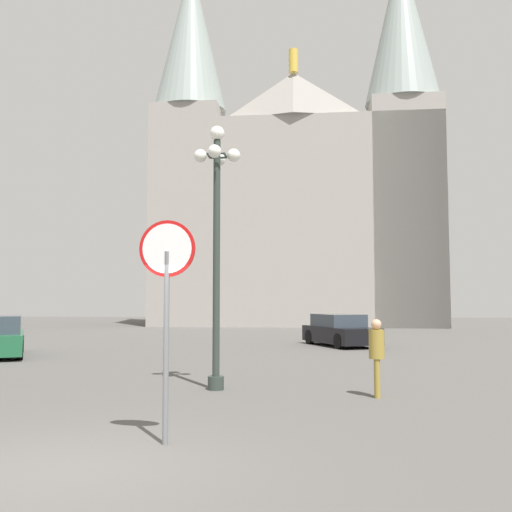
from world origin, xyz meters
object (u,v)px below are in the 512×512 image
cathedral (296,198)px  parked_car_near_black (340,331)px  stop_sign (167,285)px  pedestrian_walking (377,350)px  street_lamp (217,225)px

cathedral → parked_car_near_black: size_ratio=6.67×
cathedral → stop_sign: 39.28m
parked_car_near_black → pedestrian_walking: bearing=-90.8°
pedestrian_walking → street_lamp: bearing=167.5°
stop_sign → pedestrian_walking: stop_sign is taller
stop_sign → street_lamp: street_lamp is taller
cathedral → pedestrian_walking: size_ratio=18.90×
stop_sign → pedestrian_walking: bearing=50.1°
street_lamp → cathedral: bearing=87.2°
cathedral → street_lamp: (-1.65, -33.51, -6.54)m
cathedral → stop_sign: size_ratio=9.66×
stop_sign → street_lamp: (0.00, 4.91, 1.49)m
cathedral → street_lamp: bearing=-92.8°
cathedral → parked_car_near_black: bearing=-84.6°
street_lamp → pedestrian_walking: street_lamp is taller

